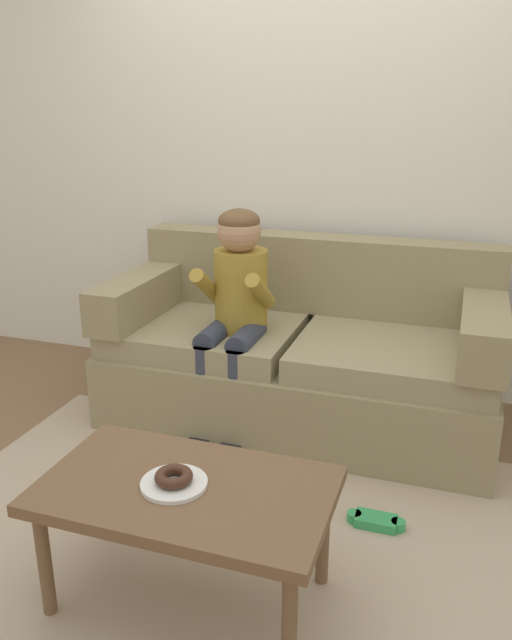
% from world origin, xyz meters
% --- Properties ---
extents(ground, '(10.00, 10.00, 0.00)m').
position_xyz_m(ground, '(0.00, 0.00, 0.00)').
color(ground, brown).
extents(wall_back, '(8.00, 0.10, 2.80)m').
position_xyz_m(wall_back, '(0.00, 1.40, 1.40)').
color(wall_back, silver).
rests_on(wall_back, ground).
extents(area_rug, '(2.30, 1.84, 0.01)m').
position_xyz_m(area_rug, '(0.00, -0.25, 0.01)').
color(area_rug, tan).
rests_on(area_rug, ground).
extents(couch, '(1.92, 0.90, 0.91)m').
position_xyz_m(couch, '(0.09, 0.84, 0.34)').
color(couch, '#8C7F5B').
rests_on(couch, ground).
extents(coffee_table, '(0.92, 0.54, 0.44)m').
position_xyz_m(coffee_table, '(0.08, -0.54, 0.39)').
color(coffee_table, brown).
rests_on(coffee_table, ground).
extents(person_child, '(0.34, 0.58, 1.10)m').
position_xyz_m(person_child, '(-0.19, 0.64, 0.67)').
color(person_child, olive).
rests_on(person_child, ground).
extents(plate, '(0.21, 0.21, 0.01)m').
position_xyz_m(plate, '(0.05, -0.56, 0.44)').
color(plate, white).
rests_on(plate, coffee_table).
extents(donut, '(0.14, 0.14, 0.04)m').
position_xyz_m(donut, '(0.05, -0.56, 0.47)').
color(donut, '#422619').
rests_on(donut, plate).
extents(toy_controller, '(0.23, 0.09, 0.05)m').
position_xyz_m(toy_controller, '(0.61, 0.03, 0.03)').
color(toy_controller, '#339E56').
rests_on(toy_controller, ground).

